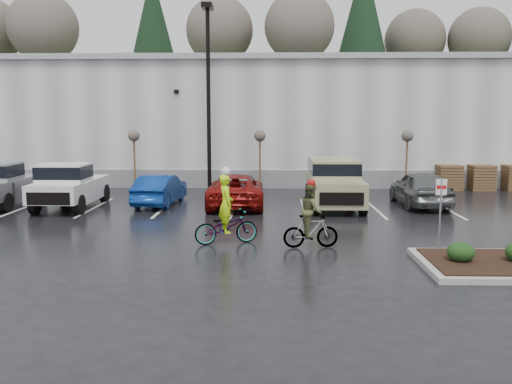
{
  "coord_description": "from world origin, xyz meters",
  "views": [
    {
      "loc": [
        -0.92,
        -14.79,
        3.9
      ],
      "look_at": [
        -1.44,
        3.71,
        1.3
      ],
      "focal_mm": 38.0,
      "sensor_mm": 36.0,
      "label": 1
    }
  ],
  "objects_px": {
    "car_red": "(236,190)",
    "lamppost": "(208,79)",
    "sapling_east": "(407,139)",
    "pickup_white": "(73,184)",
    "suv_tan": "(334,184)",
    "cyclist_olive": "(311,222)",
    "car_blue": "(160,190)",
    "sapling_mid": "(260,139)",
    "fire_lane_sign": "(440,206)",
    "car_grey": "(420,188)",
    "pallet_stack_b": "(481,178)",
    "cyclist_hivis": "(226,220)",
    "sapling_west": "(134,139)",
    "pickup_silver": "(5,183)",
    "pallet_stack_a": "(449,177)"
  },
  "relations": [
    {
      "from": "pallet_stack_b",
      "to": "cyclist_hivis",
      "type": "relative_size",
      "value": 0.57
    },
    {
      "from": "sapling_west",
      "to": "fire_lane_sign",
      "type": "distance_m",
      "value": 17.46
    },
    {
      "from": "car_blue",
      "to": "cyclist_olive",
      "type": "relative_size",
      "value": 1.99
    },
    {
      "from": "pallet_stack_a",
      "to": "cyclist_olive",
      "type": "bearing_deg",
      "value": -122.42
    },
    {
      "from": "lamppost",
      "to": "cyclist_olive",
      "type": "bearing_deg",
      "value": -68.72
    },
    {
      "from": "sapling_west",
      "to": "lamppost",
      "type": "bearing_deg",
      "value": -14.04
    },
    {
      "from": "pickup_silver",
      "to": "pallet_stack_b",
      "type": "bearing_deg",
      "value": 13.47
    },
    {
      "from": "pallet_stack_b",
      "to": "sapling_east",
      "type": "bearing_deg",
      "value": -166.61
    },
    {
      "from": "lamppost",
      "to": "sapling_west",
      "type": "bearing_deg",
      "value": 165.96
    },
    {
      "from": "pickup_silver",
      "to": "cyclist_hivis",
      "type": "relative_size",
      "value": 2.18
    },
    {
      "from": "pickup_silver",
      "to": "car_blue",
      "type": "relative_size",
      "value": 1.27
    },
    {
      "from": "sapling_mid",
      "to": "car_grey",
      "type": "xyz_separation_m",
      "value": [
        7.1,
        -4.18,
        -1.95
      ]
    },
    {
      "from": "lamppost",
      "to": "cyclist_hivis",
      "type": "relative_size",
      "value": 3.87
    },
    {
      "from": "fire_lane_sign",
      "to": "car_red",
      "type": "bearing_deg",
      "value": 126.87
    },
    {
      "from": "sapling_west",
      "to": "sapling_mid",
      "type": "distance_m",
      "value": 6.5
    },
    {
      "from": "pickup_white",
      "to": "car_grey",
      "type": "distance_m",
      "value": 15.1
    },
    {
      "from": "sapling_east",
      "to": "car_red",
      "type": "relative_size",
      "value": 0.63
    },
    {
      "from": "pallet_stack_b",
      "to": "sapling_west",
      "type": "bearing_deg",
      "value": -176.86
    },
    {
      "from": "sapling_mid",
      "to": "car_grey",
      "type": "relative_size",
      "value": 0.7
    },
    {
      "from": "pickup_white",
      "to": "cyclist_hivis",
      "type": "distance_m",
      "value": 9.76
    },
    {
      "from": "pallet_stack_a",
      "to": "car_red",
      "type": "bearing_deg",
      "value": -153.46
    },
    {
      "from": "pickup_silver",
      "to": "pickup_white",
      "type": "bearing_deg",
      "value": -7.66
    },
    {
      "from": "sapling_mid",
      "to": "pallet_stack_a",
      "type": "bearing_deg",
      "value": 5.71
    },
    {
      "from": "lamppost",
      "to": "cyclist_olive",
      "type": "distance_m",
      "value": 12.75
    },
    {
      "from": "sapling_west",
      "to": "sapling_east",
      "type": "height_order",
      "value": "same"
    },
    {
      "from": "fire_lane_sign",
      "to": "pickup_white",
      "type": "relative_size",
      "value": 0.42
    },
    {
      "from": "sapling_mid",
      "to": "car_blue",
      "type": "bearing_deg",
      "value": -135.84
    },
    {
      "from": "sapling_west",
      "to": "fire_lane_sign",
      "type": "height_order",
      "value": "sapling_west"
    },
    {
      "from": "fire_lane_sign",
      "to": "cyclist_olive",
      "type": "xyz_separation_m",
      "value": [
        -3.53,
        0.84,
        -0.64
      ]
    },
    {
      "from": "car_blue",
      "to": "sapling_west",
      "type": "bearing_deg",
      "value": -57.69
    },
    {
      "from": "lamppost",
      "to": "car_red",
      "type": "xyz_separation_m",
      "value": [
        1.55,
        -3.47,
        -4.98
      ]
    },
    {
      "from": "suv_tan",
      "to": "fire_lane_sign",
      "type": "bearing_deg",
      "value": -76.13
    },
    {
      "from": "lamppost",
      "to": "pallet_stack_b",
      "type": "bearing_deg",
      "value": 8.02
    },
    {
      "from": "sapling_mid",
      "to": "fire_lane_sign",
      "type": "xyz_separation_m",
      "value": [
        5.3,
        -12.8,
        -1.32
      ]
    },
    {
      "from": "lamppost",
      "to": "sapling_mid",
      "type": "distance_m",
      "value": 4.0
    },
    {
      "from": "car_grey",
      "to": "cyclist_olive",
      "type": "height_order",
      "value": "cyclist_olive"
    },
    {
      "from": "pickup_silver",
      "to": "car_grey",
      "type": "bearing_deg",
      "value": 0.92
    },
    {
      "from": "car_blue",
      "to": "sapling_mid",
      "type": "bearing_deg",
      "value": -130.92
    },
    {
      "from": "lamppost",
      "to": "car_blue",
      "type": "bearing_deg",
      "value": -119.68
    },
    {
      "from": "car_red",
      "to": "lamppost",
      "type": "bearing_deg",
      "value": -67.58
    },
    {
      "from": "sapling_east",
      "to": "car_red",
      "type": "height_order",
      "value": "sapling_east"
    },
    {
      "from": "pickup_white",
      "to": "suv_tan",
      "type": "distance_m",
      "value": 11.27
    },
    {
      "from": "car_blue",
      "to": "car_grey",
      "type": "height_order",
      "value": "car_grey"
    },
    {
      "from": "fire_lane_sign",
      "to": "car_blue",
      "type": "xyz_separation_m",
      "value": [
        -9.62,
        8.6,
        -0.73
      ]
    },
    {
      "from": "pallet_stack_a",
      "to": "fire_lane_sign",
      "type": "xyz_separation_m",
      "value": [
        -4.7,
        -13.8,
        0.73
      ]
    },
    {
      "from": "sapling_mid",
      "to": "lamppost",
      "type": "bearing_deg",
      "value": -158.2
    },
    {
      "from": "cyclist_hivis",
      "to": "pallet_stack_a",
      "type": "bearing_deg",
      "value": -59.21
    },
    {
      "from": "pallet_stack_b",
      "to": "cyclist_hivis",
      "type": "height_order",
      "value": "cyclist_hivis"
    },
    {
      "from": "car_red",
      "to": "sapling_east",
      "type": "bearing_deg",
      "value": -153.79
    },
    {
      "from": "sapling_east",
      "to": "cyclist_olive",
      "type": "distance_m",
      "value": 13.41
    }
  ]
}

